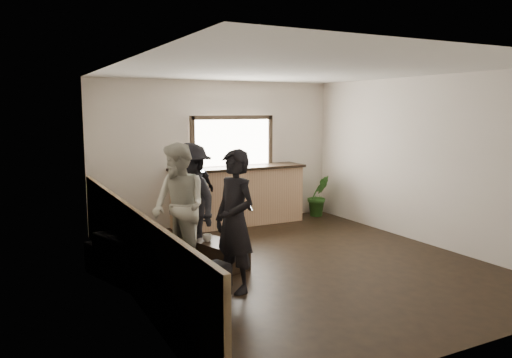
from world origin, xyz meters
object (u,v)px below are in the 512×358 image
cup_b (230,240)px  person_c (191,199)px  sofa (153,261)px  potted_plant (319,196)px  coffee_table (220,255)px  person_b (179,207)px  cup_a (207,238)px  bar_counter (238,192)px  person_d (193,193)px  person_a (235,221)px

cup_b → person_c: 1.03m
sofa → potted_plant: 4.97m
coffee_table → cup_b: cup_b is taller
sofa → person_b: size_ratio=1.19×
cup_a → potted_plant: potted_plant is taller
cup_b → potted_plant: bearing=36.7°
bar_counter → person_b: (-1.94, -2.16, 0.26)m
person_d → coffee_table: bearing=58.6°
sofa → cup_a: bearing=-84.4°
bar_counter → coffee_table: 2.78m
potted_plant → person_a: (-3.45, -3.19, 0.45)m
bar_counter → cup_a: bar_counter is taller
person_c → person_a: bearing=-14.0°
potted_plant → person_a: bearing=-137.3°
bar_counter → person_b: bar_counter is taller
cup_a → person_b: (-0.40, 0.04, 0.48)m
bar_counter → cup_a: 2.69m
person_a → person_c: person_a is taller
sofa → cup_b: 1.18m
cup_b → person_b: bearing=157.9°
bar_counter → person_a: bar_counter is taller
person_a → person_b: size_ratio=0.99×
cup_a → bar_counter: bearing=55.0°
bar_counter → person_c: bar_counter is taller
coffee_table → cup_b: bearing=-28.8°
person_b → bar_counter: bearing=124.4°
sofa → person_c: (0.92, 1.04, 0.56)m
bar_counter → person_c: (-1.53, -1.54, 0.23)m
person_b → person_c: bearing=133.2°
person_a → person_b: person_b is taller
person_b → person_d: person_b is taller
person_d → potted_plant: bearing=166.9°
sofa → person_d: size_ratio=1.31×
coffee_table → cup_a: size_ratio=6.16×
cup_b → potted_plant: size_ratio=0.12×
cup_a → person_b: bearing=175.0°
coffee_table → person_b: 0.91m
coffee_table → person_c: size_ratio=0.47×
cup_a → person_d: (0.37, 1.57, 0.40)m
cup_b → person_b: (-0.65, 0.27, 0.49)m
coffee_table → sofa: bearing=-167.7°
sofa → person_d: bearing=-50.7°
bar_counter → person_d: 1.33m
coffee_table → cup_b: 0.27m
person_d → person_a: bearing=57.4°
sofa → cup_b: bearing=-99.7°
coffee_table → person_a: bearing=-101.7°
cup_b → sofa: bearing=-172.3°
bar_counter → person_d: bearing=-151.7°
cup_a → person_a: person_a is taller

